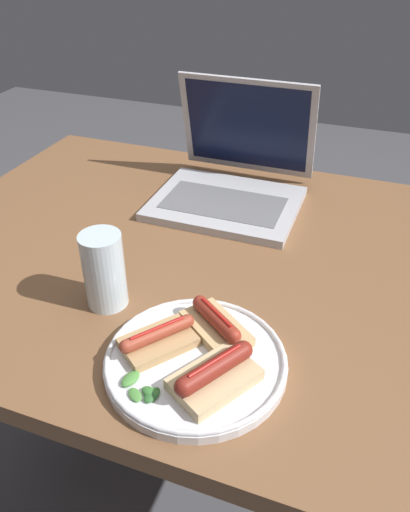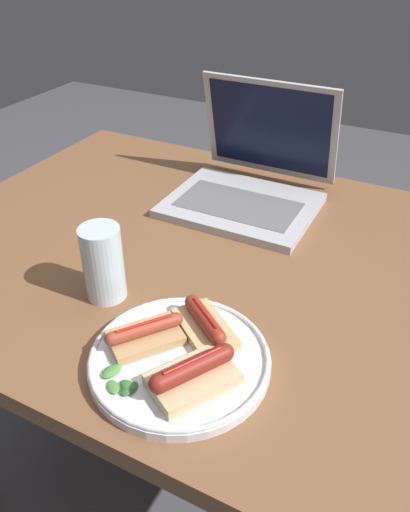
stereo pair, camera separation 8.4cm
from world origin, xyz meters
name	(u,v)px [view 2 (the right image)]	position (x,y,z in m)	size (l,w,h in m)	color
ground_plane	(225,487)	(0.00, 0.00, 0.00)	(6.00, 6.00, 0.00)	#4C4C51
desk	(232,297)	(0.00, 0.00, 0.67)	(1.27, 0.87, 0.77)	brown
laptop	(249,183)	(-0.07, 0.22, 0.81)	(0.31, 0.31, 0.25)	#B7B7BC
plate	(180,359)	(0.04, -0.28, 0.78)	(0.26, 0.26, 0.02)	silver
sausage_toast_left	(205,325)	(0.05, -0.22, 0.80)	(0.13, 0.12, 0.04)	tan
sausage_toast_middle	(193,375)	(0.08, -0.32, 0.80)	(0.12, 0.14, 0.05)	#D6B784
sausage_toast_right	(145,334)	(-0.02, -0.28, 0.80)	(0.12, 0.12, 0.04)	tan
salad_pile	(123,380)	(0.00, -0.36, 0.79)	(0.08, 0.06, 0.01)	#387A33
drinking_glass	(103,263)	(-0.15, -0.20, 0.84)	(0.07, 0.07, 0.13)	silver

